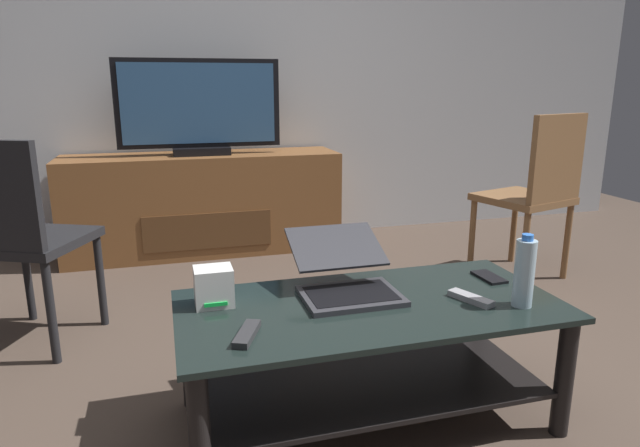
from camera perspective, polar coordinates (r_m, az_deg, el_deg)
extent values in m
plane|color=#4C3D33|center=(2.08, 2.93, -18.57)|extent=(7.68, 7.68, 0.00)
cube|color=silver|center=(4.11, -8.28, 18.00)|extent=(6.40, 0.12, 2.80)
cube|color=black|center=(1.84, 5.19, -8.49)|extent=(1.25, 0.60, 0.02)
cube|color=black|center=(1.96, 5.01, -15.70)|extent=(1.10, 0.53, 0.02)
cylinder|color=black|center=(1.62, -12.29, -20.93)|extent=(0.06, 0.06, 0.41)
cylinder|color=black|center=(2.01, 23.90, -14.34)|extent=(0.06, 0.06, 0.41)
cylinder|color=black|center=(2.05, -13.31, -12.86)|extent=(0.06, 0.06, 0.41)
cylinder|color=black|center=(2.38, 16.10, -9.15)|extent=(0.06, 0.06, 0.41)
cube|color=brown|center=(3.83, -11.87, 2.05)|extent=(1.81, 0.47, 0.67)
cube|color=#55351C|center=(3.63, -11.46, -0.78)|extent=(0.81, 0.01, 0.23)
cube|color=black|center=(3.75, -12.12, 7.34)|extent=(0.37, 0.20, 0.05)
cube|color=black|center=(3.73, -12.37, 12.01)|extent=(1.05, 0.04, 0.56)
cube|color=#2D517A|center=(3.70, -12.35, 12.00)|extent=(0.97, 0.01, 0.50)
cube|color=brown|center=(3.44, 20.16, 2.42)|extent=(0.55, 0.55, 0.04)
cube|color=brown|center=(3.29, 23.28, 6.01)|extent=(0.41, 0.15, 0.50)
cylinder|color=brown|center=(3.75, 19.36, -0.41)|extent=(0.04, 0.04, 0.45)
cylinder|color=brown|center=(3.47, 15.42, -1.27)|extent=(0.04, 0.04, 0.45)
cylinder|color=brown|center=(3.54, 24.13, -1.72)|extent=(0.04, 0.04, 0.45)
cylinder|color=brown|center=(3.24, 20.35, -2.77)|extent=(0.04, 0.04, 0.45)
cube|color=black|center=(2.70, -27.65, -1.60)|extent=(0.58, 0.58, 0.04)
cylinder|color=black|center=(2.82, -21.69, -5.50)|extent=(0.04, 0.04, 0.44)
cylinder|color=black|center=(3.02, -27.95, -4.85)|extent=(0.04, 0.04, 0.44)
cylinder|color=black|center=(2.52, -26.01, -8.28)|extent=(0.04, 0.04, 0.44)
cube|color=#333338|center=(1.87, 3.32, -7.46)|extent=(0.33, 0.25, 0.02)
cube|color=black|center=(1.87, 3.32, -7.17)|extent=(0.29, 0.20, 0.00)
cube|color=#333338|center=(1.98, 1.77, -2.35)|extent=(0.33, 0.24, 0.10)
cube|color=#3F8CD8|center=(1.98, 1.80, -2.42)|extent=(0.29, 0.21, 0.08)
cube|color=white|center=(1.83, -10.91, -6.40)|extent=(0.12, 0.10, 0.13)
cube|color=#19D84C|center=(1.79, -10.69, -8.22)|extent=(0.07, 0.00, 0.01)
cylinder|color=silver|center=(1.89, 20.33, -4.86)|extent=(0.06, 0.06, 0.22)
cylinder|color=blue|center=(1.86, 20.65, -1.35)|extent=(0.04, 0.04, 0.02)
cube|color=black|center=(2.15, 17.04, -5.31)|extent=(0.08, 0.14, 0.01)
cube|color=#2D2D30|center=(1.61, -7.55, -11.22)|extent=(0.10, 0.16, 0.02)
cube|color=#99999E|center=(1.91, 15.29, -7.46)|extent=(0.10, 0.16, 0.02)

